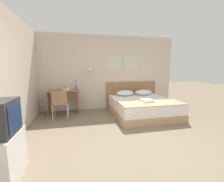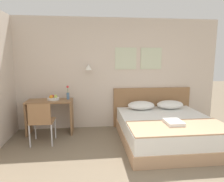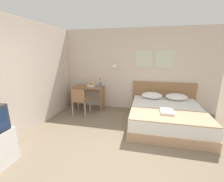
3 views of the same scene
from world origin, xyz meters
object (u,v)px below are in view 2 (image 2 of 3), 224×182
at_px(bed, 167,130).
at_px(pillow_left, 141,105).
at_px(desk, 50,111).
at_px(desk_chair, 41,120).
at_px(folded_towel_near_foot, 174,122).
at_px(pillow_right, 170,105).
at_px(throw_blanket, 180,127).
at_px(headboard, 152,107).
at_px(fruit_bowl, 53,98).
at_px(flower_vase, 68,94).

xyz_separation_m(bed, pillow_left, (-0.36, 0.73, 0.35)).
relative_size(pillow_left, desk, 0.63).
height_order(pillow_left, desk_chair, desk_chair).
xyz_separation_m(pillow_left, folded_towel_near_foot, (0.30, -1.17, -0.04)).
bearing_deg(pillow_right, folded_towel_near_foot, -109.39).
height_order(desk, desk_chair, desk_chair).
distance_m(pillow_right, throw_blanket, 1.36).
bearing_deg(pillow_left, bed, -64.01).
xyz_separation_m(headboard, pillow_left, (-0.36, -0.30, 0.12)).
height_order(bed, fruit_bowl, fruit_bowl).
bearing_deg(throw_blanket, bed, 90.00).
xyz_separation_m(pillow_right, folded_towel_near_foot, (-0.41, -1.17, -0.04)).
bearing_deg(desk_chair, pillow_right, 11.74).
bearing_deg(throw_blanket, pillow_left, 105.20).
bearing_deg(desk_chair, flower_vase, 57.11).
distance_m(pillow_left, flower_vase, 1.73).
height_order(pillow_right, throw_blanket, pillow_right).
relative_size(headboard, pillow_right, 3.09).
xyz_separation_m(desk, flower_vase, (0.40, 0.07, 0.37)).
distance_m(pillow_right, fruit_bowl, 2.75).
height_order(throw_blanket, desk_chair, desk_chair).
bearing_deg(pillow_right, headboard, 139.86).
height_order(bed, flower_vase, flower_vase).
relative_size(throw_blanket, fruit_bowl, 6.62).
height_order(pillow_left, folded_towel_near_foot, pillow_left).
height_order(folded_towel_near_foot, fruit_bowl, fruit_bowl).
bearing_deg(pillow_left, fruit_bowl, 178.04).
bearing_deg(fruit_bowl, desk, -154.90).
bearing_deg(folded_towel_near_foot, pillow_right, 70.61).
height_order(throw_blanket, desk, desk).
relative_size(folded_towel_near_foot, desk_chair, 0.41).
relative_size(folded_towel_near_foot, fruit_bowl, 1.32).
height_order(folded_towel_near_foot, flower_vase, flower_vase).
xyz_separation_m(desk, fruit_bowl, (0.08, 0.04, 0.29)).
height_order(pillow_right, desk, desk).
bearing_deg(flower_vase, pillow_right, -2.49).
bearing_deg(folded_towel_near_foot, headboard, 87.82).
bearing_deg(desk, folded_towel_near_foot, -26.58).
relative_size(folded_towel_near_foot, desk, 0.35).
bearing_deg(bed, desk_chair, 176.94).
relative_size(pillow_left, folded_towel_near_foot, 1.78).
relative_size(bed, headboard, 1.03).
height_order(bed, pillow_left, pillow_left).
xyz_separation_m(throw_blanket, desk_chair, (-2.51, 0.72, -0.00)).
relative_size(bed, fruit_bowl, 7.45).
height_order(pillow_right, flower_vase, flower_vase).
xyz_separation_m(headboard, folded_towel_near_foot, (-0.06, -1.47, 0.08)).
distance_m(folded_towel_near_foot, desk_chair, 2.52).
relative_size(bed, pillow_left, 3.17).
bearing_deg(flower_vase, throw_blanket, -34.52).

